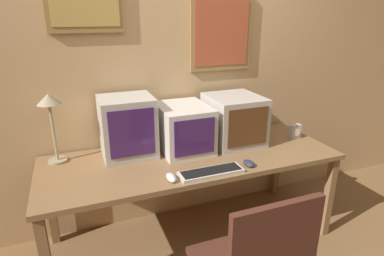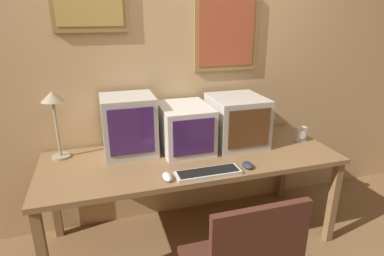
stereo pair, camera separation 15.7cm
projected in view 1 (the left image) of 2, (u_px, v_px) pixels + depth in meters
wall_back at (172, 67)px, 2.54m from camera, size 8.00×0.08×2.60m
desk at (192, 164)px, 2.38m from camera, size 2.14×0.79×0.72m
monitor_left at (128, 127)px, 2.31m from camera, size 0.38×0.35×0.44m
monitor_center at (184, 128)px, 2.42m from camera, size 0.36×0.46×0.34m
monitor_right at (234, 120)px, 2.55m from camera, size 0.40×0.44×0.38m
keyboard_main at (211, 172)px, 2.09m from camera, size 0.43×0.13×0.03m
mouse_near_keyboard at (249, 163)px, 2.20m from camera, size 0.07×0.11×0.03m
mouse_far_corner at (171, 178)px, 2.01m from camera, size 0.06×0.12×0.04m
desk_clock at (295, 131)px, 2.67m from camera, size 0.09×0.06×0.12m
desk_lamp at (50, 110)px, 2.14m from camera, size 0.16×0.16×0.49m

